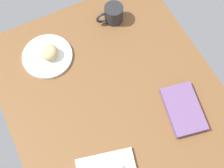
% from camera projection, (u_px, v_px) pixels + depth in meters
% --- Properties ---
extents(dining_table, '(1.10, 0.90, 0.04)m').
position_uv_depth(dining_table, '(116.00, 102.00, 1.31)').
color(dining_table, brown).
rests_on(dining_table, ground).
extents(round_plate, '(0.23, 0.23, 0.01)m').
position_uv_depth(round_plate, '(47.00, 56.00, 1.38)').
color(round_plate, white).
rests_on(round_plate, dining_table).
extents(scone_pastry, '(0.08, 0.08, 0.06)m').
position_uv_depth(scone_pastry, '(49.00, 52.00, 1.34)').
color(scone_pastry, tan).
rests_on(scone_pastry, round_plate).
extents(book_stack, '(0.24, 0.18, 0.03)m').
position_uv_depth(book_stack, '(183.00, 109.00, 1.27)').
color(book_stack, '#6B4C7A').
rests_on(book_stack, dining_table).
extents(coffee_mug, '(0.09, 0.13, 0.09)m').
position_uv_depth(coffee_mug, '(113.00, 14.00, 1.43)').
color(coffee_mug, '#262628').
rests_on(coffee_mug, dining_table).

